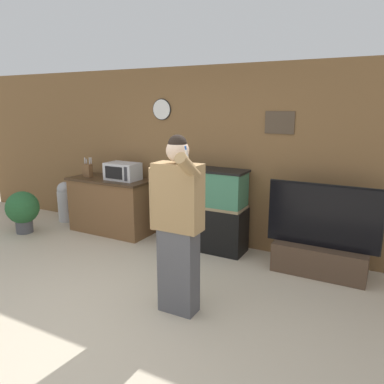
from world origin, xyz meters
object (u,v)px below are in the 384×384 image
microwave (123,171)px  trash_bin (66,201)px  person_standing (177,223)px  knife_block (88,170)px  counter_island (111,205)px  tv_on_stand (320,249)px  aquarium_on_stand (206,209)px  potted_plant (23,209)px

microwave → trash_bin: 1.51m
person_standing → trash_bin: person_standing is taller
person_standing → knife_block: bearing=149.4°
knife_block → trash_bin: size_ratio=0.45×
counter_island → trash_bin: bearing=176.5°
microwave → trash_bin: microwave is taller
knife_block → tv_on_stand: (3.75, -0.00, -0.67)m
aquarium_on_stand → person_standing: size_ratio=0.66×
counter_island → tv_on_stand: (3.31, -0.04, -0.12)m
trash_bin → microwave: bearing=-1.7°
aquarium_on_stand → microwave: bearing=-178.3°
aquarium_on_stand → counter_island: bearing=-177.7°
counter_island → tv_on_stand: bearing=-0.7°
microwave → tv_on_stand: 3.15m
tv_on_stand → potted_plant: tv_on_stand is taller
counter_island → potted_plant: counter_island is taller
potted_plant → aquarium_on_stand: bearing=15.2°
trash_bin → potted_plant: bearing=-98.4°
knife_block → aquarium_on_stand: bearing=2.9°
person_standing → potted_plant: person_standing is taller
counter_island → aquarium_on_stand: aquarium_on_stand is taller
knife_block → tv_on_stand: knife_block is taller
knife_block → potted_plant: bearing=-139.2°
microwave → person_standing: size_ratio=0.30×
tv_on_stand → microwave: bearing=178.7°
tv_on_stand → counter_island: bearing=179.3°
knife_block → person_standing: person_standing is taller
knife_block → trash_bin: bearing=171.0°
counter_island → potted_plant: size_ratio=2.02×
microwave → tv_on_stand: size_ratio=0.39×
aquarium_on_stand → tv_on_stand: aquarium_on_stand is taller
knife_block → aquarium_on_stand: (2.13, 0.11, -0.41)m
potted_plant → tv_on_stand: bearing=8.6°
counter_island → knife_block: knife_block is taller
counter_island → microwave: bearing=6.2°
person_standing → potted_plant: 3.58m
counter_island → tv_on_stand: 3.31m
tv_on_stand → trash_bin: tv_on_stand is taller
tv_on_stand → potted_plant: 4.60m
microwave → aquarium_on_stand: 1.52m
counter_island → aquarium_on_stand: (1.70, 0.07, 0.14)m
microwave → aquarium_on_stand: aquarium_on_stand is taller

